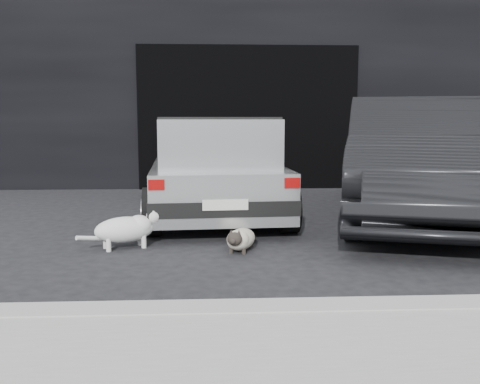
{
  "coord_description": "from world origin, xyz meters",
  "views": [
    {
      "loc": [
        0.34,
        -5.84,
        1.29
      ],
      "look_at": [
        0.64,
        -0.08,
        0.5
      ],
      "focal_mm": 40.0,
      "sensor_mm": 36.0,
      "label": 1
    }
  ],
  "objects_px": {
    "cat_siamese": "(240,239)",
    "second_car": "(417,159)",
    "cat_white": "(128,228)",
    "silver_hatchback": "(214,162)"
  },
  "relations": [
    {
      "from": "silver_hatchback",
      "to": "second_car",
      "type": "bearing_deg",
      "value": -13.36
    },
    {
      "from": "second_car",
      "to": "cat_siamese",
      "type": "bearing_deg",
      "value": -130.48
    },
    {
      "from": "second_car",
      "to": "cat_white",
      "type": "xyz_separation_m",
      "value": [
        -3.43,
        -1.32,
        -0.58
      ]
    },
    {
      "from": "second_car",
      "to": "cat_siamese",
      "type": "relative_size",
      "value": 6.4
    },
    {
      "from": "silver_hatchback",
      "to": "cat_white",
      "type": "relative_size",
      "value": 4.45
    },
    {
      "from": "second_car",
      "to": "cat_white",
      "type": "distance_m",
      "value": 3.72
    },
    {
      "from": "second_car",
      "to": "cat_white",
      "type": "relative_size",
      "value": 5.82
    },
    {
      "from": "silver_hatchback",
      "to": "cat_siamese",
      "type": "xyz_separation_m",
      "value": [
        0.24,
        -1.96,
        -0.59
      ]
    },
    {
      "from": "cat_siamese",
      "to": "second_car",
      "type": "bearing_deg",
      "value": -130.04
    },
    {
      "from": "silver_hatchback",
      "to": "cat_white",
      "type": "bearing_deg",
      "value": -119.91
    }
  ]
}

